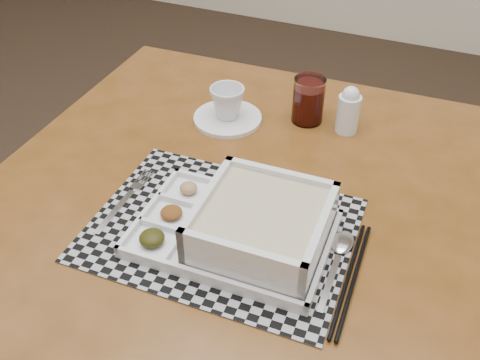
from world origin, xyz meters
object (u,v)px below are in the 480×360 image
at_px(juice_glass, 308,102).
at_px(creamer_bottle, 349,110).
at_px(dining_table, 245,222).
at_px(serving_tray, 254,228).
at_px(cup, 227,102).

relative_size(juice_glass, creamer_bottle, 0.96).
relative_size(dining_table, serving_tray, 3.05).
xyz_separation_m(dining_table, serving_tray, (0.06, -0.12, 0.11)).
bearing_deg(dining_table, serving_tray, -61.27).
bearing_deg(creamer_bottle, serving_tray, -97.77).
distance_m(dining_table, juice_glass, 0.31).
relative_size(serving_tray, cup, 4.31).
bearing_deg(creamer_bottle, dining_table, -112.91).
xyz_separation_m(dining_table, cup, (-0.13, 0.21, 0.12)).
bearing_deg(serving_tray, creamer_bottle, 82.23).
height_order(cup, juice_glass, juice_glass).
bearing_deg(cup, dining_table, -77.93).
xyz_separation_m(juice_glass, creamer_bottle, (0.09, -0.01, 0.00)).
bearing_deg(juice_glass, creamer_bottle, -3.25).
bearing_deg(juice_glass, serving_tray, -84.84).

